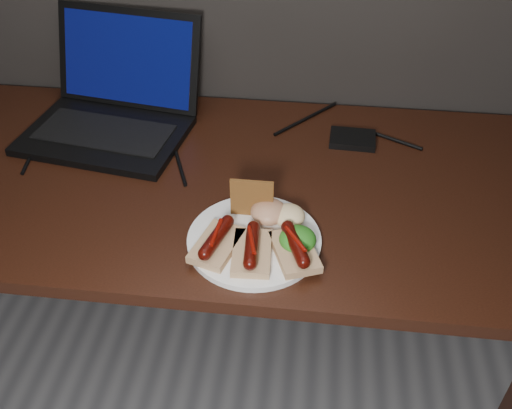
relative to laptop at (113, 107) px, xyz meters
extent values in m
cube|color=black|center=(0.30, -0.18, -0.07)|extent=(1.40, 0.70, 0.03)
cube|color=black|center=(-0.35, 0.12, -0.44)|extent=(0.05, 0.05, 0.72)
cube|color=black|center=(0.95, 0.12, -0.44)|extent=(0.05, 0.05, 0.72)
cube|color=black|center=(-0.01, -0.06, -0.04)|extent=(0.41, 0.31, 0.02)
cube|color=black|center=(-0.01, -0.06, -0.03)|extent=(0.34, 0.19, 0.00)
cube|color=black|center=(0.02, 0.11, 0.08)|extent=(0.38, 0.15, 0.23)
cube|color=#0D074A|center=(0.02, 0.11, 0.08)|extent=(0.34, 0.12, 0.20)
cube|color=black|center=(0.58, 0.00, -0.05)|extent=(0.11, 0.08, 0.02)
cylinder|color=black|center=(0.19, -0.14, -0.05)|extent=(0.08, 0.17, 0.01)
cylinder|color=black|center=(0.47, 0.08, -0.05)|extent=(0.15, 0.17, 0.01)
cylinder|color=black|center=(0.68, 0.01, -0.05)|extent=(0.13, 0.07, 0.01)
cylinder|color=black|center=(-0.16, -0.13, -0.05)|extent=(0.04, 0.20, 0.01)
cylinder|color=white|center=(0.39, -0.38, -0.05)|extent=(0.27, 0.27, 0.01)
cube|color=#DEB182|center=(0.33, -0.41, -0.03)|extent=(0.10, 0.13, 0.02)
cylinder|color=#4B0C05|center=(0.33, -0.41, -0.01)|extent=(0.05, 0.10, 0.02)
sphere|color=#4B0C05|center=(0.31, -0.46, -0.01)|extent=(0.03, 0.02, 0.02)
sphere|color=#4B0C05|center=(0.34, -0.37, -0.01)|extent=(0.02, 0.02, 0.02)
cylinder|color=#660B04|center=(0.33, -0.41, 0.00)|extent=(0.01, 0.07, 0.01)
cube|color=#DEB182|center=(0.39, -0.43, -0.03)|extent=(0.08, 0.12, 0.02)
cylinder|color=#4B0C05|center=(0.39, -0.43, -0.01)|extent=(0.03, 0.10, 0.02)
sphere|color=#4B0C05|center=(0.40, -0.47, -0.01)|extent=(0.02, 0.02, 0.02)
sphere|color=#4B0C05|center=(0.39, -0.38, -0.01)|extent=(0.02, 0.02, 0.02)
cylinder|color=#660B04|center=(0.39, -0.43, 0.00)|extent=(0.03, 0.07, 0.01)
cube|color=#DEB182|center=(0.47, -0.41, -0.03)|extent=(0.11, 0.13, 0.02)
cylinder|color=#4B0C05|center=(0.47, -0.41, -0.01)|extent=(0.06, 0.10, 0.02)
sphere|color=#4B0C05|center=(0.49, -0.46, -0.01)|extent=(0.03, 0.02, 0.02)
sphere|color=#4B0C05|center=(0.45, -0.37, -0.01)|extent=(0.03, 0.02, 0.02)
cylinder|color=#660B04|center=(0.47, -0.41, 0.00)|extent=(0.04, 0.06, 0.01)
cube|color=#936028|center=(0.38, -0.31, 0.00)|extent=(0.09, 0.01, 0.08)
ellipsoid|color=#1B5F13|center=(0.47, -0.39, -0.02)|extent=(0.07, 0.07, 0.04)
ellipsoid|color=maroon|center=(0.41, -0.32, -0.02)|extent=(0.07, 0.07, 0.04)
ellipsoid|color=silver|center=(0.45, -0.32, -0.02)|extent=(0.06, 0.06, 0.04)
camera|label=1|loc=(0.49, -1.17, 0.71)|focal=40.00mm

